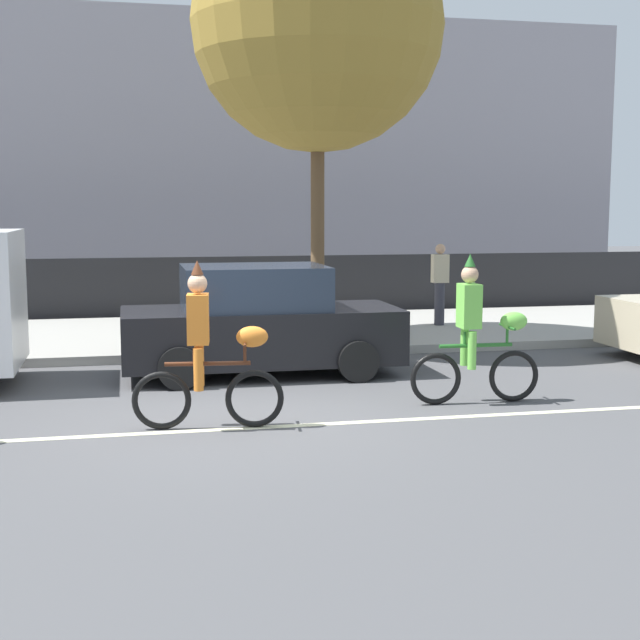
% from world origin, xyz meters
% --- Properties ---
extents(ground_plane, '(80.00, 80.00, 0.00)m').
position_xyz_m(ground_plane, '(0.00, 0.00, 0.00)').
color(ground_plane, '#4C4C4F').
extents(road_centre_line, '(36.00, 0.14, 0.01)m').
position_xyz_m(road_centre_line, '(0.00, -0.50, 0.00)').
color(road_centre_line, beige).
rests_on(road_centre_line, ground).
extents(sidewalk_curb, '(60.00, 5.00, 0.15)m').
position_xyz_m(sidewalk_curb, '(0.00, 6.50, 0.07)').
color(sidewalk_curb, '#9E9B93').
rests_on(sidewalk_curb, ground).
extents(fence_line, '(40.00, 0.08, 1.40)m').
position_xyz_m(fence_line, '(0.00, 9.40, 0.70)').
color(fence_line, black).
rests_on(fence_line, ground).
extents(building_backdrop, '(28.00, 8.00, 7.73)m').
position_xyz_m(building_backdrop, '(-0.99, 18.00, 3.87)').
color(building_backdrop, '#99939E').
rests_on(building_backdrop, ground).
extents(parade_cyclist_orange, '(1.72, 0.50, 1.92)m').
position_xyz_m(parade_cyclist_orange, '(-0.28, -0.41, 0.84)').
color(parade_cyclist_orange, black).
rests_on(parade_cyclist_orange, ground).
extents(parade_cyclist_lime, '(1.72, 0.50, 1.92)m').
position_xyz_m(parade_cyclist_lime, '(3.19, 0.19, 0.84)').
color(parade_cyclist_lime, black).
rests_on(parade_cyclist_lime, ground).
extents(parked_car_black, '(4.10, 1.92, 1.64)m').
position_xyz_m(parked_car_black, '(0.76, 2.71, 0.78)').
color(parked_car_black, black).
rests_on(parked_car_black, ground).
extents(street_tree_near_lamp, '(4.32, 4.32, 7.59)m').
position_xyz_m(street_tree_near_lamp, '(2.13, 4.92, 5.57)').
color(street_tree_near_lamp, brown).
rests_on(street_tree_near_lamp, sidewalk_curb).
extents(pedestrian_onlooker, '(0.32, 0.20, 1.62)m').
position_xyz_m(pedestrian_onlooker, '(4.93, 6.39, 1.01)').
color(pedestrian_onlooker, '#33333D').
rests_on(pedestrian_onlooker, sidewalk_curb).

